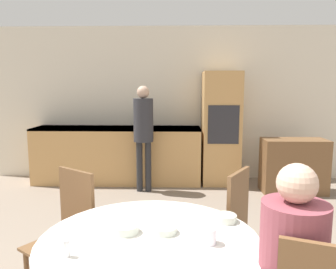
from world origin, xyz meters
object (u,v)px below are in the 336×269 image
sideboard (293,166)px  bowl_near (164,230)px  bowl_far (226,218)px  chair_far_right (227,224)px  cup (209,236)px  person_standing (143,126)px  oven_unit (221,128)px  bowl_centre (126,229)px  chair_far_left (68,228)px

sideboard → bowl_near: size_ratio=6.60×
sideboard → bowl_far: size_ratio=6.80×
sideboard → chair_far_right: bearing=-119.3°
chair_far_right → cup: chair_far_right is taller
chair_far_right → person_standing: size_ratio=0.60×
bowl_near → bowl_far: (0.38, 0.17, 0.00)m
oven_unit → bowl_near: oven_unit is taller
cup → person_standing: bearing=102.1°
bowl_centre → bowl_far: bowl_centre is taller
cup → bowl_near: (-0.25, 0.12, -0.02)m
cup → bowl_near: bearing=153.2°
sideboard → chair_far_right: size_ratio=0.97×
oven_unit → chair_far_left: 3.42m
bowl_centre → person_standing: bearing=93.9°
chair_far_right → bowl_near: chair_far_right is taller
bowl_centre → chair_far_left: bearing=135.2°
person_standing → bowl_far: 3.00m
sideboard → bowl_centre: bearing=-123.7°
cup → bowl_near: 0.28m
chair_far_right → chair_far_left: bearing=-53.3°
bowl_centre → bowl_far: 0.63m
chair_far_right → bowl_centre: bearing=-15.9°
bowl_far → bowl_near: bearing=-155.5°
person_standing → bowl_centre: person_standing is taller
chair_far_right → bowl_far: size_ratio=7.00×
person_standing → bowl_centre: size_ratio=10.85×
oven_unit → bowl_centre: (-1.01, -3.55, -0.15)m
oven_unit → chair_far_right: oven_unit is taller
chair_far_left → bowl_centre: size_ratio=6.51×
person_standing → cup: size_ratio=18.25×
chair_far_right → bowl_far: 0.52m
sideboard → chair_far_left: (-2.57, -2.55, 0.12)m
cup → bowl_centre: 0.48m
bowl_far → oven_unit: bearing=83.1°
chair_far_left → bowl_centre: bearing=-9.6°
person_standing → bowl_near: bearing=-81.9°
chair_far_left → person_standing: bearing=118.2°
cup → bowl_far: 0.33m
oven_unit → person_standing: bearing=-158.0°
bowl_near → bowl_far: size_ratio=1.03×
bowl_near → sideboard: bearing=59.2°
sideboard → bowl_centre: 3.71m
bowl_centre → bowl_far: size_ratio=1.08×
bowl_near → bowl_far: 0.42m
oven_unit → chair_far_right: size_ratio=1.90×
chair_far_left → cup: (0.99, -0.64, 0.26)m
sideboard → bowl_centre: (-2.05, -3.07, 0.36)m
oven_unit → bowl_near: size_ratio=12.94×
oven_unit → bowl_centre: size_ratio=12.39×
oven_unit → chair_far_left: (-1.53, -3.03, -0.39)m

